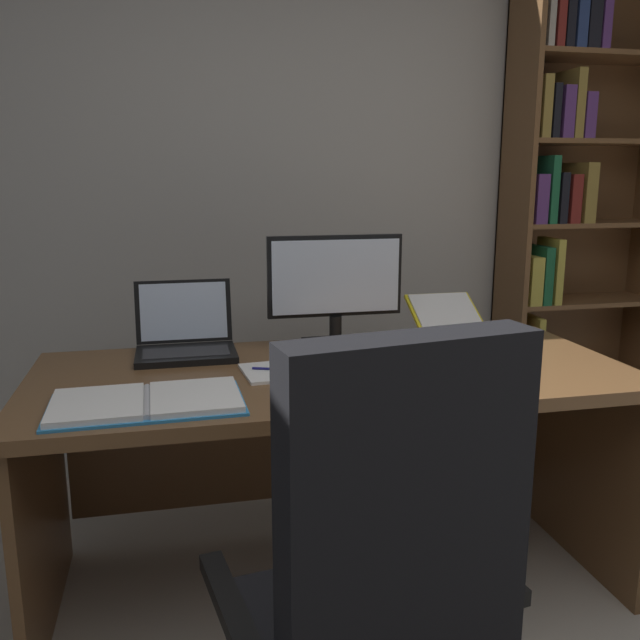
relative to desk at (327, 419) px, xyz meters
The scene contains 12 objects.
wall_back 1.30m from the desk, 78.03° to the left, with size 5.62×0.12×2.69m, color #B2ADA3.
desk is the anchor object (origin of this frame).
bookshelf 1.68m from the desk, 30.18° to the left, with size 0.77×0.30×2.27m.
office_chair 0.93m from the desk, 97.00° to the right, with size 0.66×0.60×1.10m.
monitor 0.45m from the desk, 69.39° to the left, with size 0.49×0.16×0.40m.
laptop 0.56m from the desk, 156.12° to the left, with size 0.33×0.28×0.24m.
keyboard 0.35m from the desk, 74.15° to the right, with size 0.42×0.15×0.02m, color black.
computer_mouse 0.51m from the desk, 35.07° to the right, with size 0.06×0.10×0.04m, color black.
reading_stand_with_book 0.64m from the desk, 25.68° to the left, with size 0.26×0.26×0.15m.
open_binder 0.68m from the desk, 151.18° to the right, with size 0.52×0.30×0.02m.
notepad 0.31m from the desk, 156.67° to the right, with size 0.15×0.21×0.01m, color white.
pen 0.30m from the desk, 154.52° to the right, with size 0.01×0.01×0.14m, color navy.
Camera 1 is at (-0.70, -0.73, 1.37)m, focal length 37.56 mm.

